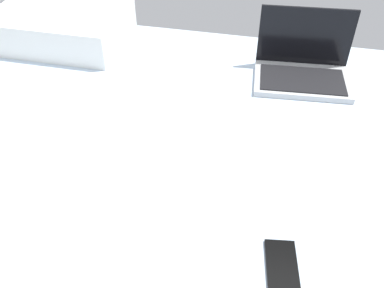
% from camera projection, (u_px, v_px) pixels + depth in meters
% --- Properties ---
extents(bed_mattress, '(1.80, 1.40, 0.18)m').
position_uv_depth(bed_mattress, '(158.00, 153.00, 1.32)').
color(bed_mattress, silver).
rests_on(bed_mattress, ground).
extents(laptop, '(0.35, 0.26, 0.23)m').
position_uv_depth(laptop, '(303.00, 67.00, 1.47)').
color(laptop, '#B7BABC').
rests_on(laptop, bed_mattress).
extents(cell_phone, '(0.09, 0.15, 0.01)m').
position_uv_depth(cell_phone, '(282.00, 268.00, 0.90)').
color(cell_phone, black).
rests_on(cell_phone, bed_mattress).
extents(pillow, '(0.52, 0.36, 0.13)m').
position_uv_depth(pillow, '(60.00, 27.00, 1.67)').
color(pillow, white).
rests_on(pillow, bed_mattress).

